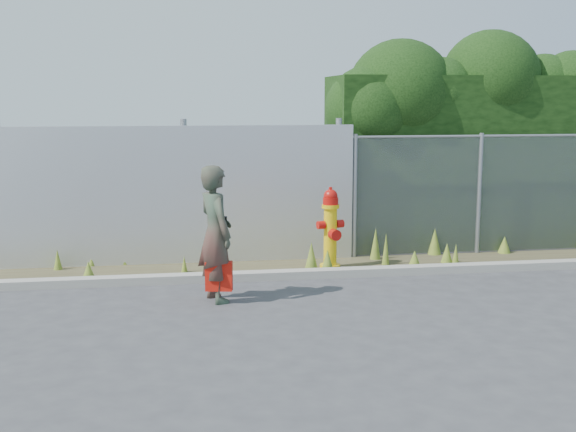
# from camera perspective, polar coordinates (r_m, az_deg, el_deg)

# --- Properties ---
(ground) EXTENTS (80.00, 80.00, 0.00)m
(ground) POSITION_cam_1_polar(r_m,az_deg,el_deg) (8.98, 3.27, -7.71)
(ground) COLOR #38383B
(ground) RESTS_ON ground
(curb) EXTENTS (16.00, 0.22, 0.12)m
(curb) POSITION_cam_1_polar(r_m,az_deg,el_deg) (10.67, 1.27, -4.60)
(curb) COLOR gray
(curb) RESTS_ON ground
(weed_strip) EXTENTS (16.00, 1.31, 0.54)m
(weed_strip) POSITION_cam_1_polar(r_m,az_deg,el_deg) (11.52, 5.38, -3.27)
(weed_strip) COLOR #443D26
(weed_strip) RESTS_ON ground
(corrugated_fence) EXTENTS (8.50, 0.21, 2.30)m
(corrugated_fence) POSITION_cam_1_polar(r_m,az_deg,el_deg) (11.60, -15.79, 1.42)
(corrugated_fence) COLOR silver
(corrugated_fence) RESTS_ON ground
(chainlink_fence) EXTENTS (6.50, 0.07, 2.05)m
(chainlink_fence) POSITION_cam_1_polar(r_m,az_deg,el_deg) (13.00, 19.11, 1.76)
(chainlink_fence) COLOR gray
(chainlink_fence) RESTS_ON ground
(hedge) EXTENTS (7.48, 1.88, 3.82)m
(hedge) POSITION_cam_1_polar(r_m,az_deg,el_deg) (13.77, 17.34, 6.42)
(hedge) COLOR black
(hedge) RESTS_ON ground
(fire_hydrant) EXTENTS (0.43, 0.38, 1.28)m
(fire_hydrant) POSITION_cam_1_polar(r_m,az_deg,el_deg) (11.14, 3.37, -1.07)
(fire_hydrant) COLOR yellow
(fire_hydrant) RESTS_ON ground
(woman) EXTENTS (0.63, 0.76, 1.78)m
(woman) POSITION_cam_1_polar(r_m,az_deg,el_deg) (9.37, -5.75, -1.40)
(woman) COLOR #0F6044
(woman) RESTS_ON ground
(red_tote_bag) EXTENTS (0.35, 0.13, 0.45)m
(red_tote_bag) POSITION_cam_1_polar(r_m,az_deg,el_deg) (9.35, -5.48, -4.74)
(red_tote_bag) COLOR red
(black_shoulder_bag) EXTENTS (0.23, 0.10, 0.17)m
(black_shoulder_bag) POSITION_cam_1_polar(r_m,az_deg,el_deg) (9.51, -5.54, -0.57)
(black_shoulder_bag) COLOR black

